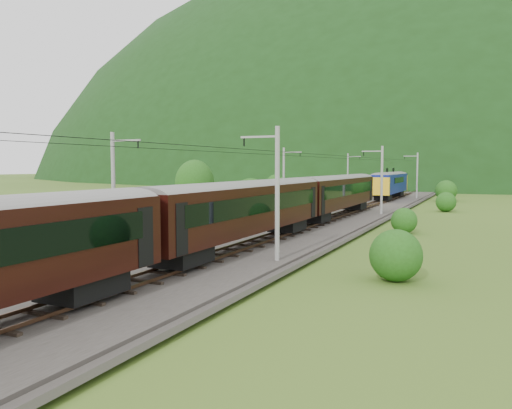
% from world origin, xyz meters
% --- Properties ---
extents(ground, '(600.00, 600.00, 0.00)m').
position_xyz_m(ground, '(0.00, 0.00, 0.00)').
color(ground, '#3C5A1C').
rests_on(ground, ground).
extents(railbed, '(14.00, 220.00, 0.30)m').
position_xyz_m(railbed, '(0.00, 10.00, 0.15)').
color(railbed, '#38332D').
rests_on(railbed, ground).
extents(track_left, '(2.40, 220.00, 0.27)m').
position_xyz_m(track_left, '(-2.40, 10.00, 0.37)').
color(track_left, '#513522').
rests_on(track_left, railbed).
extents(track_right, '(2.40, 220.00, 0.27)m').
position_xyz_m(track_right, '(2.40, 10.00, 0.37)').
color(track_right, '#513522').
rests_on(track_right, railbed).
extents(catenary_left, '(2.54, 192.28, 8.00)m').
position_xyz_m(catenary_left, '(-6.12, 32.00, 4.50)').
color(catenary_left, gray).
rests_on(catenary_left, railbed).
extents(catenary_right, '(2.54, 192.28, 8.00)m').
position_xyz_m(catenary_right, '(6.12, 32.00, 4.50)').
color(catenary_right, gray).
rests_on(catenary_right, railbed).
extents(overhead_wires, '(4.83, 198.00, 0.03)m').
position_xyz_m(overhead_wires, '(0.00, 10.00, 7.10)').
color(overhead_wires, black).
rests_on(overhead_wires, ground).
extents(mountain_main, '(504.00, 360.00, 244.00)m').
position_xyz_m(mountain_main, '(0.00, 260.00, 0.00)').
color(mountain_main, black).
rests_on(mountain_main, ground).
extents(mountain_ridge, '(336.00, 280.00, 132.00)m').
position_xyz_m(mountain_ridge, '(-120.00, 300.00, 0.00)').
color(mountain_ridge, black).
rests_on(mountain_ridge, ground).
extents(train, '(3.07, 146.20, 5.35)m').
position_xyz_m(train, '(2.40, -8.38, 3.63)').
color(train, black).
rests_on(train, ground).
extents(hazard_post_near, '(0.18, 0.18, 1.66)m').
position_xyz_m(hazard_post_near, '(0.01, 25.37, 1.13)').
color(hazard_post_near, red).
rests_on(hazard_post_near, railbed).
extents(hazard_post_far, '(0.16, 0.16, 1.53)m').
position_xyz_m(hazard_post_far, '(0.12, 41.53, 1.06)').
color(hazard_post_far, red).
rests_on(hazard_post_far, railbed).
extents(signal, '(0.26, 0.26, 2.39)m').
position_xyz_m(signal, '(-3.21, 66.32, 1.70)').
color(signal, black).
rests_on(signal, railbed).
extents(vegetation_left, '(10.57, 145.01, 6.70)m').
position_xyz_m(vegetation_left, '(-13.61, 24.26, 2.22)').
color(vegetation_left, '#214D14').
rests_on(vegetation_left, ground).
extents(vegetation_right, '(5.50, 106.08, 3.21)m').
position_xyz_m(vegetation_right, '(12.24, 18.67, 1.34)').
color(vegetation_right, '#214D14').
rests_on(vegetation_right, ground).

